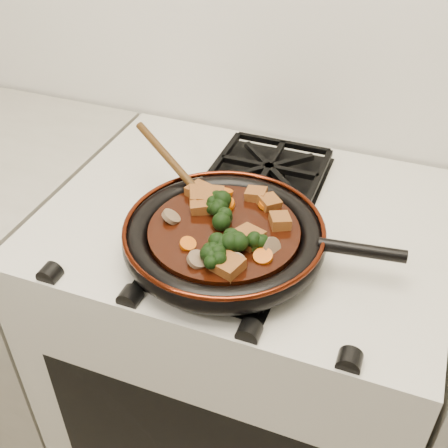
% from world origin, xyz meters
% --- Properties ---
extents(stove, '(0.76, 0.60, 0.90)m').
position_xyz_m(stove, '(0.00, 1.69, 0.45)').
color(stove, beige).
rests_on(stove, ground).
extents(burner_grate_front, '(0.23, 0.23, 0.03)m').
position_xyz_m(burner_grate_front, '(0.00, 1.55, 0.91)').
color(burner_grate_front, black).
rests_on(burner_grate_front, stove).
extents(burner_grate_back, '(0.23, 0.23, 0.03)m').
position_xyz_m(burner_grate_back, '(0.00, 1.83, 0.91)').
color(burner_grate_back, black).
rests_on(burner_grate_back, stove).
extents(skillet, '(0.47, 0.34, 0.05)m').
position_xyz_m(skillet, '(0.00, 1.56, 0.94)').
color(skillet, black).
rests_on(skillet, burner_grate_front).
extents(braising_sauce, '(0.26, 0.26, 0.02)m').
position_xyz_m(braising_sauce, '(0.00, 1.56, 0.95)').
color(braising_sauce, black).
rests_on(braising_sauce, skillet).
extents(tofu_cube_0, '(0.05, 0.05, 0.02)m').
position_xyz_m(tofu_cube_0, '(-0.07, 1.64, 0.97)').
color(tofu_cube_0, brown).
rests_on(tofu_cube_0, braising_sauce).
extents(tofu_cube_1, '(0.06, 0.06, 0.03)m').
position_xyz_m(tofu_cube_1, '(-0.05, 1.63, 0.97)').
color(tofu_cube_1, brown).
rests_on(tofu_cube_1, braising_sauce).
extents(tofu_cube_2, '(0.05, 0.05, 0.03)m').
position_xyz_m(tofu_cube_2, '(0.09, 1.61, 0.97)').
color(tofu_cube_2, brown).
rests_on(tofu_cube_2, braising_sauce).
extents(tofu_cube_3, '(0.05, 0.05, 0.02)m').
position_xyz_m(tofu_cube_3, '(0.04, 1.47, 0.97)').
color(tofu_cube_3, brown).
rests_on(tofu_cube_3, braising_sauce).
extents(tofu_cube_4, '(0.06, 0.06, 0.03)m').
position_xyz_m(tofu_cube_4, '(-0.07, 1.63, 0.97)').
color(tofu_cube_4, brown).
rests_on(tofu_cube_4, braising_sauce).
extents(tofu_cube_5, '(0.04, 0.04, 0.02)m').
position_xyz_m(tofu_cube_5, '(0.02, 1.67, 0.97)').
color(tofu_cube_5, brown).
rests_on(tofu_cube_5, braising_sauce).
extents(tofu_cube_6, '(0.06, 0.06, 0.03)m').
position_xyz_m(tofu_cube_6, '(0.05, 1.55, 0.97)').
color(tofu_cube_6, brown).
rests_on(tofu_cube_6, braising_sauce).
extents(tofu_cube_7, '(0.06, 0.06, 0.03)m').
position_xyz_m(tofu_cube_7, '(-0.05, 1.60, 0.97)').
color(tofu_cube_7, brown).
rests_on(tofu_cube_7, braising_sauce).
extents(tofu_cube_8, '(0.05, 0.05, 0.02)m').
position_xyz_m(tofu_cube_8, '(0.05, 1.65, 0.97)').
color(tofu_cube_8, brown).
rests_on(tofu_cube_8, braising_sauce).
extents(broccoli_floret_0, '(0.09, 0.09, 0.07)m').
position_xyz_m(broccoli_floret_0, '(0.03, 1.52, 0.97)').
color(broccoli_floret_0, black).
rests_on(broccoli_floret_0, braising_sauce).
extents(broccoli_floret_1, '(0.08, 0.07, 0.06)m').
position_xyz_m(broccoli_floret_1, '(0.06, 1.53, 0.97)').
color(broccoli_floret_1, black).
rests_on(broccoli_floret_1, braising_sauce).
extents(broccoli_floret_2, '(0.07, 0.08, 0.08)m').
position_xyz_m(broccoli_floret_2, '(-0.02, 1.60, 0.97)').
color(broccoli_floret_2, black).
rests_on(broccoli_floret_2, braising_sauce).
extents(broccoli_floret_3, '(0.08, 0.09, 0.07)m').
position_xyz_m(broccoli_floret_3, '(0.01, 1.50, 0.97)').
color(broccoli_floret_3, black).
rests_on(broccoli_floret_3, braising_sauce).
extents(broccoli_floret_4, '(0.08, 0.08, 0.06)m').
position_xyz_m(broccoli_floret_4, '(-0.03, 1.60, 0.97)').
color(broccoli_floret_4, black).
rests_on(broccoli_floret_4, braising_sauce).
extents(broccoli_floret_5, '(0.07, 0.07, 0.07)m').
position_xyz_m(broccoli_floret_5, '(0.02, 1.47, 0.97)').
color(broccoli_floret_5, black).
rests_on(broccoli_floret_5, braising_sauce).
extents(broccoli_floret_6, '(0.07, 0.07, 0.06)m').
position_xyz_m(broccoli_floret_6, '(-0.01, 1.57, 0.97)').
color(broccoli_floret_6, black).
rests_on(broccoli_floret_6, braising_sauce).
extents(broccoli_floret_7, '(0.08, 0.08, 0.06)m').
position_xyz_m(broccoli_floret_7, '(-0.04, 1.62, 0.97)').
color(broccoli_floret_7, black).
rests_on(broccoli_floret_7, braising_sauce).
extents(carrot_coin_0, '(0.03, 0.03, 0.02)m').
position_xyz_m(carrot_coin_0, '(-0.04, 1.50, 0.96)').
color(carrot_coin_0, '#CA5105').
rests_on(carrot_coin_0, braising_sauce).
extents(carrot_coin_1, '(0.03, 0.03, 0.02)m').
position_xyz_m(carrot_coin_1, '(-0.03, 1.66, 0.96)').
color(carrot_coin_1, '#CA5105').
rests_on(carrot_coin_1, braising_sauce).
extents(carrot_coin_2, '(0.03, 0.03, 0.02)m').
position_xyz_m(carrot_coin_2, '(-0.02, 1.62, 0.96)').
color(carrot_coin_2, '#CA5105').
rests_on(carrot_coin_2, braising_sauce).
extents(carrot_coin_3, '(0.03, 0.03, 0.02)m').
position_xyz_m(carrot_coin_3, '(0.05, 1.65, 0.96)').
color(carrot_coin_3, '#CA5105').
rests_on(carrot_coin_3, braising_sauce).
extents(carrot_coin_4, '(0.03, 0.03, 0.02)m').
position_xyz_m(carrot_coin_4, '(0.09, 1.52, 0.96)').
color(carrot_coin_4, '#CA5105').
rests_on(carrot_coin_4, braising_sauce).
extents(mushroom_slice_0, '(0.03, 0.03, 0.02)m').
position_xyz_m(mushroom_slice_0, '(-0.01, 1.47, 0.97)').
color(mushroom_slice_0, brown).
rests_on(mushroom_slice_0, braising_sauce).
extents(mushroom_slice_1, '(0.04, 0.04, 0.03)m').
position_xyz_m(mushroom_slice_1, '(-0.09, 1.55, 0.97)').
color(mushroom_slice_1, brown).
rests_on(mushroom_slice_1, braising_sauce).
extents(mushroom_slice_2, '(0.04, 0.04, 0.03)m').
position_xyz_m(mushroom_slice_2, '(0.09, 1.54, 0.97)').
color(mushroom_slice_2, brown).
rests_on(mushroom_slice_2, braising_sauce).
extents(mushroom_slice_3, '(0.05, 0.05, 0.02)m').
position_xyz_m(mushroom_slice_3, '(0.05, 1.48, 0.97)').
color(mushroom_slice_3, brown).
rests_on(mushroom_slice_3, braising_sauce).
extents(wooden_spoon, '(0.13, 0.09, 0.20)m').
position_xyz_m(wooden_spoon, '(-0.12, 1.66, 0.98)').
color(wooden_spoon, '#42280E').
rests_on(wooden_spoon, braising_sauce).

